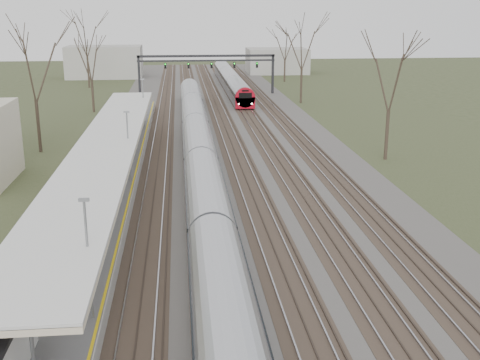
% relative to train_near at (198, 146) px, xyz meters
% --- Properties ---
extents(track_bed, '(24.00, 160.00, 0.22)m').
position_rel_train_near_xyz_m(track_bed, '(2.76, 12.20, -1.42)').
color(track_bed, '#474442').
rests_on(track_bed, ground).
extents(platform, '(3.50, 69.00, 1.00)m').
position_rel_train_near_xyz_m(platform, '(-6.55, -5.30, -0.98)').
color(platform, '#9E9B93').
rests_on(platform, ground).
extents(canopy, '(4.10, 50.00, 3.11)m').
position_rel_train_near_xyz_m(canopy, '(-6.55, -9.81, 2.45)').
color(canopy, slate).
rests_on(canopy, platform).
extents(signal_gantry, '(21.00, 0.59, 6.08)m').
position_rel_train_near_xyz_m(signal_gantry, '(2.79, 42.19, 3.43)').
color(signal_gantry, black).
rests_on(signal_gantry, ground).
extents(tree_west_far, '(5.50, 5.50, 11.33)m').
position_rel_train_near_xyz_m(tree_west_far, '(-14.50, 5.20, 6.54)').
color(tree_west_far, '#2D231C').
rests_on(tree_west_far, ground).
extents(tree_east_far, '(5.00, 5.00, 10.30)m').
position_rel_train_near_xyz_m(tree_east_far, '(16.50, -0.80, 5.81)').
color(tree_east_far, '#2D231C').
rests_on(tree_east_far, ground).
extents(train_near, '(2.62, 75.21, 3.05)m').
position_rel_train_near_xyz_m(train_near, '(0.00, 0.00, 0.00)').
color(train_near, '#9D9FA6').
rests_on(train_near, ground).
extents(train_far, '(2.62, 45.21, 3.05)m').
position_rel_train_near_xyz_m(train_far, '(7.00, 48.76, 0.00)').
color(train_far, '#9D9FA6').
rests_on(train_far, ground).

